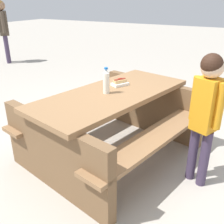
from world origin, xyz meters
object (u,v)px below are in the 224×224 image
picnic_table (112,119)px  child_in_coat (206,105)px  soda_bottle (106,81)px  bystander_adult (3,24)px  hotdog_tray (120,83)px

picnic_table → child_in_coat: bearing=-91.8°
soda_bottle → child_in_coat: child_in_coat is taller
soda_bottle → bystander_adult: 5.40m
soda_bottle → child_in_coat: bearing=-88.4°
soda_bottle → hotdog_tray: size_ratio=1.29×
picnic_table → bystander_adult: bystander_adult is taller
soda_bottle → bystander_adult: bystander_adult is taller
picnic_table → child_in_coat: child_in_coat is taller
picnic_table → bystander_adult: (2.64, 4.72, 0.58)m
hotdog_tray → bystander_adult: 5.26m
hotdog_tray → bystander_adult: bystander_adult is taller
hotdog_tray → bystander_adult: bearing=62.9°
soda_bottle → child_in_coat: 0.99m
picnic_table → child_in_coat: (-0.03, -0.95, 0.36)m
picnic_table → bystander_adult: bearing=60.8°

